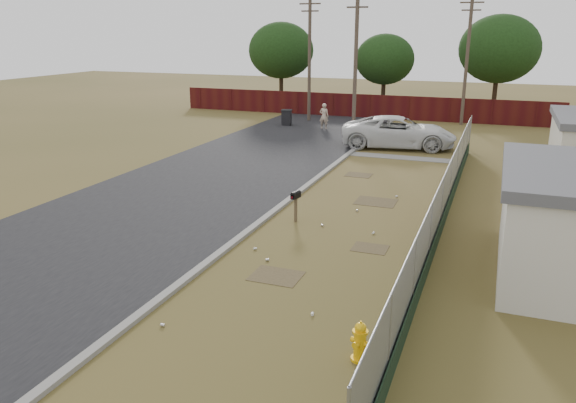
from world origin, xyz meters
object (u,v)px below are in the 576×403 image
at_px(trash_bin, 287,117).
at_px(fire_hydrant, 360,342).
at_px(mailbox, 296,198).
at_px(pedestrian, 324,116).
at_px(pickup_truck, 399,132).

bearing_deg(trash_bin, fire_hydrant, -66.20).
relative_size(mailbox, pedestrian, 0.64).
bearing_deg(pickup_truck, mailbox, 166.60).
height_order(fire_hydrant, pedestrian, pedestrian).
height_order(pickup_truck, trash_bin, pickup_truck).
distance_m(fire_hydrant, trash_bin, 30.21).
height_order(pickup_truck, pedestrian, pickup_truck).
relative_size(fire_hydrant, pickup_truck, 0.14).
height_order(fire_hydrant, trash_bin, trash_bin).
distance_m(pickup_truck, pedestrian, 7.51).
xyz_separation_m(mailbox, pedestrian, (-4.91, 19.20, -0.02)).
distance_m(fire_hydrant, pickup_truck, 22.73).
bearing_deg(trash_bin, pedestrian, -11.26).
xyz_separation_m(fire_hydrant, pickup_truck, (-3.22, 22.50, 0.48)).
xyz_separation_m(fire_hydrant, mailbox, (-4.28, 7.85, 0.48)).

